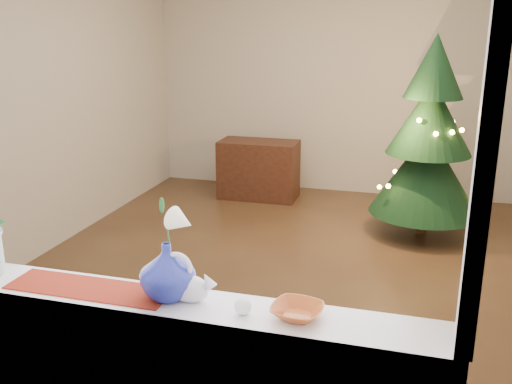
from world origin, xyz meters
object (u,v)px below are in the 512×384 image
swan (189,279)px  xmas_tree (429,138)px  paperweight (243,306)px  amber_dish (297,312)px  blue_vase (167,267)px  side_table (259,170)px

swan → xmas_tree: size_ratio=0.12×
paperweight → amber_dish: 0.21m
swan → blue_vase: bearing=-168.6°
paperweight → xmas_tree: 3.70m
swan → amber_dish: swan is taller
blue_vase → paperweight: bearing=-8.3°
amber_dish → side_table: amber_dish is taller
swan → blue_vase: 0.10m
paperweight → side_table: (-1.16, 4.35, -0.62)m
swan → paperweight: (0.24, -0.05, -0.06)m
xmas_tree → side_table: xmas_tree is taller
xmas_tree → side_table: 2.08m
amber_dish → xmas_tree: (0.49, 3.60, 0.01)m
swan → blue_vase: blue_vase is taller
amber_dish → side_table: bearing=107.5°
paperweight → side_table: 4.54m
blue_vase → amber_dish: (0.53, -0.01, -0.11)m
amber_dish → xmas_tree: size_ratio=0.09×
xmas_tree → swan: bearing=-104.5°
swan → paperweight: bearing=0.2°
amber_dish → side_table: size_ratio=0.18×
swan → side_table: size_ratio=0.25×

